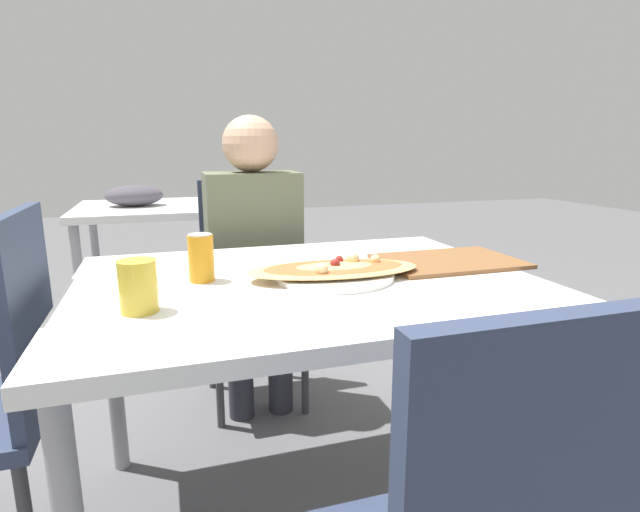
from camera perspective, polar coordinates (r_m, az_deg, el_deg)
ground_plane at (r=1.68m, az=-1.38°, el=-27.18°), size 14.00×14.00×0.00m
dining_table at (r=1.35m, az=-1.53°, el=-5.39°), size 1.20×0.91×0.72m
chair_far_seated at (r=2.13m, az=-7.99°, el=-2.78°), size 0.40×0.40×0.93m
person_seated at (r=1.98m, az=-7.57°, el=1.51°), size 0.36×0.24×1.18m
pizza_main at (r=1.34m, az=1.66°, el=-1.71°), size 0.48×0.32×0.06m
soda_can at (r=1.33m, az=-13.43°, el=-0.20°), size 0.07×0.07×0.12m
drink_glass at (r=1.13m, az=-20.06°, el=-3.28°), size 0.08×0.08×0.11m
serving_tray at (r=1.55m, az=14.45°, el=-0.57°), size 0.41×0.29×0.01m
background_table at (r=3.09m, az=-16.96°, el=4.62°), size 1.10×0.80×0.84m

